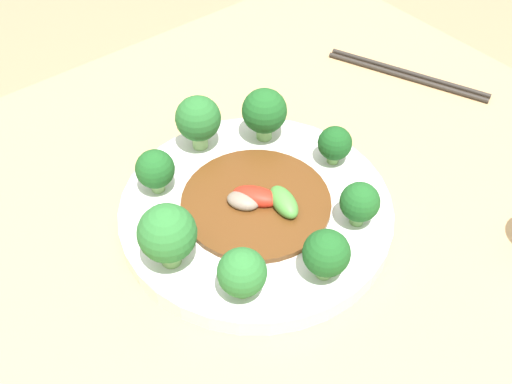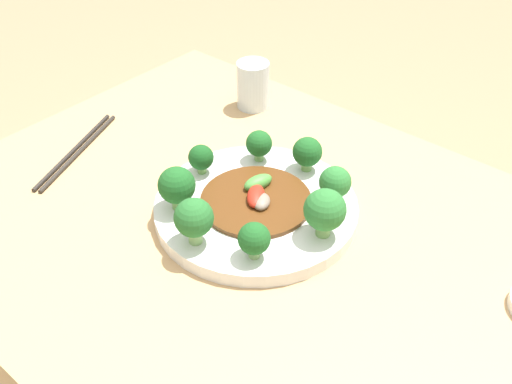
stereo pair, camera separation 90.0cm
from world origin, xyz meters
name	(u,v)px [view 1 (the left image)]	position (x,y,z in m)	size (l,w,h in m)	color
table	(234,364)	(0.00, 0.00, 0.35)	(1.01, 0.75, 0.70)	tan
plate	(256,211)	(-0.02, 0.03, 0.72)	(0.31, 0.31, 0.02)	white
broccoli_north	(326,254)	(-0.02, 0.14, 0.76)	(0.05, 0.05, 0.06)	#7AAD5B
broccoli_northwest	(360,203)	(-0.09, 0.11, 0.76)	(0.04, 0.04, 0.05)	#70A356
broccoli_east	(167,234)	(0.09, 0.03, 0.77)	(0.06, 0.06, 0.07)	#7AAD5B
broccoli_south	(198,119)	(-0.03, -0.09, 0.77)	(0.05, 0.05, 0.07)	#89B76B
broccoli_southeast	(155,170)	(0.05, -0.06, 0.76)	(0.04, 0.04, 0.05)	#89B76B
broccoli_southwest	(264,112)	(-0.10, -0.06, 0.77)	(0.06, 0.06, 0.07)	#7AAD5B
broccoli_northeast	(242,273)	(0.06, 0.11, 0.76)	(0.05, 0.05, 0.06)	#7AAD5B
broccoli_west	(335,144)	(-0.14, 0.03, 0.75)	(0.04, 0.04, 0.05)	#7AAD5B
stirfry_center	(258,202)	(-0.03, 0.03, 0.73)	(0.17, 0.17, 0.02)	#5B3314
chopsticks	(407,75)	(-0.37, -0.05, 0.71)	(0.11, 0.23, 0.01)	#2D2823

